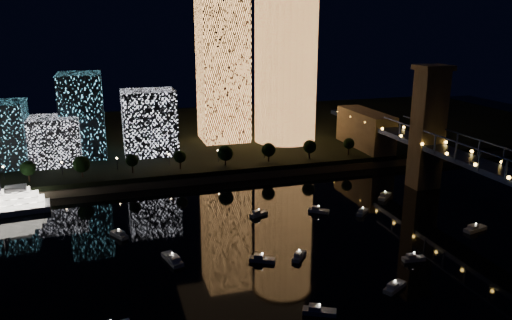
{
  "coord_description": "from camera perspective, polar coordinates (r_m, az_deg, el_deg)",
  "views": [
    {
      "loc": [
        -58.46,
        -118.23,
        67.19
      ],
      "look_at": [
        -5.93,
        55.0,
        15.94
      ],
      "focal_mm": 35.0,
      "sensor_mm": 36.0,
      "label": 1
    }
  ],
  "objects": [
    {
      "name": "tower_rectangular",
      "position": [
        262.51,
        -3.82,
        10.51
      ],
      "size": [
        23.95,
        23.95,
        76.2
      ],
      "primitive_type": "cube",
      "color": "#FFA251",
      "rests_on": "far_bank"
    },
    {
      "name": "street_lamps",
      "position": [
        221.41,
        -9.93,
        0.33
      ],
      "size": [
        132.7,
        0.7,
        5.65
      ],
      "color": "black",
      "rests_on": "far_bank"
    },
    {
      "name": "tower_cylindrical",
      "position": [
        260.14,
        3.42,
        10.87
      ],
      "size": [
        34.0,
        34.0,
        79.61
      ],
      "color": "#FFA251",
      "rests_on": "far_bank"
    },
    {
      "name": "far_bank",
      "position": [
        291.57,
        -4.88,
        2.93
      ],
      "size": [
        420.0,
        160.0,
        5.0
      ],
      "primitive_type": "cube",
      "color": "black",
      "rests_on": "ground"
    },
    {
      "name": "motorboats",
      "position": [
        154.29,
        5.11,
        -9.74
      ],
      "size": [
        124.89,
        72.91,
        2.78
      ],
      "color": "silver",
      "rests_on": "ground"
    },
    {
      "name": "midrise_blocks",
      "position": [
        241.9,
        -19.41,
        3.8
      ],
      "size": [
        85.45,
        33.13,
        38.55
      ],
      "color": "silver",
      "rests_on": "far_bank"
    },
    {
      "name": "seawall",
      "position": [
        218.69,
        -0.56,
        -1.67
      ],
      "size": [
        420.0,
        6.0,
        3.0
      ],
      "primitive_type": "cube",
      "color": "#6B5E4C",
      "rests_on": "ground"
    },
    {
      "name": "ground",
      "position": [
        148.02,
        8.58,
        -11.38
      ],
      "size": [
        520.0,
        520.0,
        0.0
      ],
      "primitive_type": "plane",
      "color": "black",
      "rests_on": "ground"
    },
    {
      "name": "truss_bridge",
      "position": [
        180.85,
        27.26,
        -2.37
      ],
      "size": [
        13.0,
        266.0,
        50.0
      ],
      "color": "navy",
      "rests_on": "ground"
    },
    {
      "name": "esplanade_trees",
      "position": [
        215.69,
        -8.85,
        0.37
      ],
      "size": [
        165.56,
        6.94,
        8.97
      ],
      "color": "black",
      "rests_on": "far_bank"
    }
  ]
}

